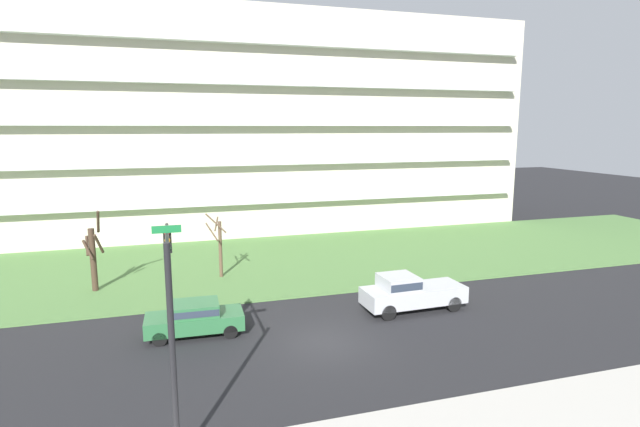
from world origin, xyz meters
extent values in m
plane|color=#232326|center=(0.00, 0.00, 0.00)|extent=(160.00, 160.00, 0.00)
cube|color=#547F42|center=(0.00, 14.00, 0.04)|extent=(80.00, 16.00, 0.08)
cube|color=beige|center=(0.00, 27.58, 9.72)|extent=(53.58, 11.17, 19.44)
cube|color=silver|center=(0.00, 21.55, 3.24)|extent=(51.43, 0.90, 0.24)
cube|color=silver|center=(0.00, 21.55, 6.48)|extent=(51.43, 0.90, 0.24)
cube|color=silver|center=(0.00, 21.55, 9.72)|extent=(51.43, 0.90, 0.24)
cube|color=silver|center=(0.00, 21.55, 12.96)|extent=(51.43, 0.90, 0.24)
cube|color=silver|center=(0.00, 21.55, 16.20)|extent=(51.43, 0.90, 0.24)
cylinder|color=#423023|center=(-10.75, 10.58, 1.88)|extent=(0.35, 0.35, 3.76)
cylinder|color=#423023|center=(-11.01, 10.55, 2.78)|extent=(0.24, 0.67, 1.11)
cylinder|color=#423023|center=(-10.35, 10.66, 4.13)|extent=(0.33, 0.97, 1.41)
cylinder|color=#423023|center=(-10.37, 10.44, 2.87)|extent=(0.48, 0.94, 1.28)
cylinder|color=#423023|center=(-10.97, 10.34, 2.59)|extent=(0.68, 0.63, 1.14)
cylinder|color=brown|center=(-3.43, 11.21, 1.83)|extent=(0.22, 0.22, 3.66)
cylinder|color=brown|center=(-3.94, 10.92, 3.08)|extent=(0.70, 1.14, 1.01)
cylinder|color=brown|center=(-3.61, 11.33, 3.49)|extent=(0.37, 0.50, 0.89)
cylinder|color=brown|center=(-3.71, 10.64, 3.67)|extent=(1.25, 0.68, 1.21)
cube|color=#2D6B3D|center=(-5.53, 2.50, 0.67)|extent=(4.45, 1.93, 0.70)
cube|color=#2D6B3D|center=(-5.53, 2.50, 1.29)|extent=(2.25, 1.72, 0.55)
cube|color=#2D3847|center=(-5.53, 2.50, 1.29)|extent=(2.20, 1.75, 0.30)
cylinder|color=black|center=(-7.10, 1.76, 0.32)|extent=(0.65, 0.24, 0.64)
cylinder|color=black|center=(-7.05, 3.33, 0.32)|extent=(0.65, 0.24, 0.64)
cylinder|color=black|center=(-4.02, 1.67, 0.32)|extent=(0.65, 0.24, 0.64)
cylinder|color=black|center=(-3.97, 3.24, 0.32)|extent=(0.65, 0.24, 0.64)
cube|color=#B7BABF|center=(5.62, 2.50, 0.82)|extent=(5.46, 2.17, 0.85)
cube|color=#B7BABF|center=(4.72, 2.47, 1.60)|extent=(1.86, 1.90, 0.70)
cube|color=#2D3847|center=(4.72, 2.47, 1.60)|extent=(1.82, 1.94, 0.38)
cylinder|color=black|center=(3.76, 1.55, 0.40)|extent=(0.81, 0.25, 0.80)
cylinder|color=black|center=(3.70, 3.33, 0.40)|extent=(0.81, 0.25, 0.80)
cylinder|color=black|center=(7.54, 1.67, 0.40)|extent=(0.81, 0.25, 0.80)
cylinder|color=black|center=(7.48, 3.45, 0.40)|extent=(0.81, 0.25, 0.80)
cylinder|color=black|center=(-6.52, -6.60, 3.24)|extent=(0.18, 0.18, 6.47)
cylinder|color=black|center=(-6.52, -4.21, 6.07)|extent=(0.12, 4.78, 0.12)
cube|color=black|center=(-6.52, -2.12, 5.57)|extent=(0.28, 0.28, 0.90)
sphere|color=red|center=(-6.52, -2.27, 5.87)|extent=(0.20, 0.20, 0.20)
sphere|color=#F2A519|center=(-6.52, -2.27, 5.59)|extent=(0.20, 0.20, 0.20)
sphere|color=green|center=(-6.52, -2.27, 5.31)|extent=(0.20, 0.20, 0.20)
cube|color=#197238|center=(-6.52, -3.97, 6.32)|extent=(0.90, 0.04, 0.24)
camera|label=1|loc=(-6.41, -20.16, 9.49)|focal=28.21mm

